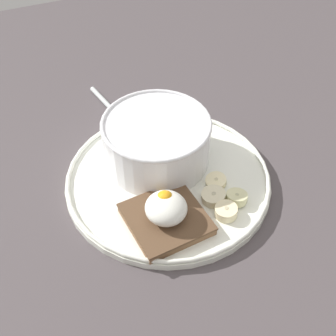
{
  "coord_description": "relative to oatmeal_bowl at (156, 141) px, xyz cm",
  "views": [
    {
      "loc": [
        -40.69,
        16.93,
        50.08
      ],
      "look_at": [
        0.0,
        0.0,
        5.0
      ],
      "focal_mm": 50.0,
      "sensor_mm": 36.0,
      "label": 1
    }
  ],
  "objects": [
    {
      "name": "plate",
      "position": [
        -4.15,
        -0.13,
        -3.62
      ],
      "size": [
        28.24,
        28.24,
        1.6
      ],
      "color": "white",
      "rests_on": "ground_plane"
    },
    {
      "name": "banana_slice_back",
      "position": [
        -11.4,
        -6.84,
        -2.73
      ],
      "size": [
        4.08,
        4.06,
        1.58
      ],
      "color": "beige",
      "rests_on": "plate"
    },
    {
      "name": "banana_slice_right",
      "position": [
        -12.96,
        -4.47,
        -2.71
      ],
      "size": [
        3.87,
        3.9,
        1.47
      ],
      "color": "beige",
      "rests_on": "plate"
    },
    {
      "name": "knife",
      "position": [
        13.78,
        2.13,
        -4.01
      ],
      "size": [
        14.16,
        4.07,
        0.8
      ],
      "color": "silver",
      "rests_on": "ground_plane"
    },
    {
      "name": "toast_slice",
      "position": [
        -11.16,
        3.04,
        -2.67
      ],
      "size": [
        10.28,
        10.28,
        1.32
      ],
      "color": "brown",
      "rests_on": "plate"
    },
    {
      "name": "oatmeal_bowl",
      "position": [
        0.0,
        0.0,
        0.0
      ],
      "size": [
        15.08,
        15.08,
        6.88
      ],
      "color": "white",
      "rests_on": "plate"
    },
    {
      "name": "poached_egg",
      "position": [
        -11.05,
        3.02,
        -0.49
      ],
      "size": [
        6.98,
        5.23,
        3.44
      ],
      "color": "white",
      "rests_on": "toast_slice"
    },
    {
      "name": "banana_slice_front",
      "position": [
        -10.07,
        -4.13,
        -2.76
      ],
      "size": [
        3.99,
        4.04,
        1.42
      ],
      "color": "beige",
      "rests_on": "plate"
    },
    {
      "name": "ground_plane",
      "position": [
        -4.15,
        -0.13,
        -5.41
      ],
      "size": [
        120.0,
        120.0,
        2.0
      ],
      "primitive_type": "cube",
      "color": "#4C4446",
      "rests_on": "ground"
    },
    {
      "name": "banana_slice_left",
      "position": [
        -7.64,
        -5.72,
        -2.88
      ],
      "size": [
        3.6,
        3.66,
        1.29
      ],
      "color": "#FBEEBA",
      "rests_on": "plate"
    }
  ]
}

